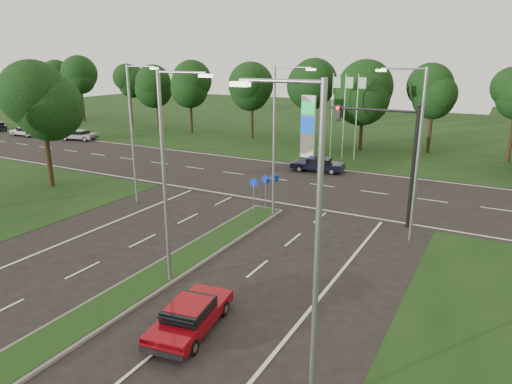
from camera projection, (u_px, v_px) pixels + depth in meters
The scene contains 18 objects.
ground at pixel (37, 352), 15.20m from camera, with size 160.00×160.00×0.00m, color black.
verge_far at pixel (397, 130), 61.46m from camera, with size 160.00×50.00×0.02m, color black.
cross_road at pixel (310, 184), 35.38m from camera, with size 160.00×12.00×0.02m, color black.
median_kerb at pixel (123, 297), 18.54m from camera, with size 2.00×26.00×0.12m, color slate.
streetlight_median_near at pixel (168, 170), 18.34m from camera, with size 2.53×0.22×9.00m.
streetlight_median_far at pixel (277, 135), 26.75m from camera, with size 2.53×0.22×9.00m.
streetlight_left_far at pixel (134, 128), 29.35m from camera, with size 2.53×0.22×9.00m.
streetlight_right_far at pixel (415, 147), 23.16m from camera, with size 2.53×0.22×9.00m.
streetlight_right_near at pixel (310, 239), 11.39m from camera, with size 2.53×0.22×9.00m.
traffic_signal at pixel (391, 146), 25.70m from camera, with size 5.10×0.42×7.00m.
median_signs at pixel (265, 186), 28.51m from camera, with size 1.16×1.76×2.38m.
gas_pylon at pixel (310, 125), 43.83m from camera, with size 5.80×1.26×8.00m.
tree_left_far at pixel (34, 105), 33.43m from camera, with size 5.20×5.20×8.86m.
treeline_far at pixel (372, 84), 46.80m from camera, with size 6.00×6.00×9.90m.
red_sedan at pixel (190, 315), 16.26m from camera, with size 2.26×4.23×1.11m.
navy_sedan at pixel (318, 164), 39.00m from camera, with size 4.57×2.38×1.20m.
far_car_a at pixel (79, 135), 53.87m from camera, with size 4.41×2.67×1.18m.
far_car_b at pixel (26, 131), 56.72m from camera, with size 3.86×1.78×1.09m.
Camera 1 is at (12.69, -7.94, 9.43)m, focal length 32.00 mm.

